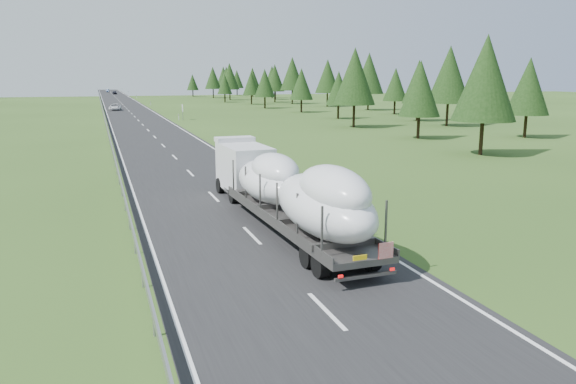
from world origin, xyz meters
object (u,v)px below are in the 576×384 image
object	(u,v)px
distant_car_dark	(115,93)
boat_truck	(285,186)
distant_car_blue	(108,91)
highway_sign	(183,109)
distant_van	(115,107)

from	to	relation	value
distant_car_dark	boat_truck	bearing A→B (deg)	-93.67
distant_car_blue	boat_truck	bearing A→B (deg)	-88.33
highway_sign	distant_car_dark	size ratio (longest dim) A/B	0.64
boat_truck	distant_car_dark	bearing A→B (deg)	90.28
distant_van	boat_truck	bearing A→B (deg)	-81.70
highway_sign	distant_van	world-z (taller)	highway_sign
distant_van	distant_car_dark	bearing A→B (deg)	93.98
highway_sign	distant_car_blue	xyz separation A→B (m)	(-8.35, 171.65, -1.15)
highway_sign	distant_car_blue	distance (m)	171.85
highway_sign	distant_car_dark	xyz separation A→B (m)	(-6.40, 140.12, -1.12)
highway_sign	boat_truck	bearing A→B (deg)	-94.37
highway_sign	distant_van	xyz separation A→B (m)	(-9.84, 30.87, -1.11)
distant_car_dark	highway_sign	bearing A→B (deg)	-91.33
boat_truck	distant_van	world-z (taller)	boat_truck
highway_sign	distant_car_blue	size ratio (longest dim) A/B	0.65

